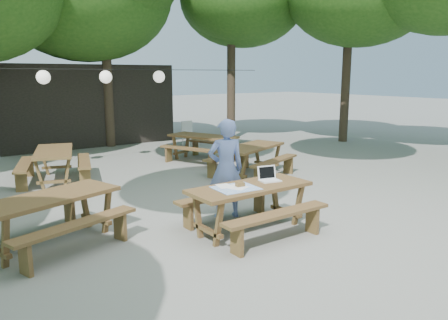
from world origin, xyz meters
name	(u,v)px	position (x,y,z in m)	size (l,w,h in m)	color
ground	(252,220)	(0.00, 0.00, 0.00)	(80.00, 80.00, 0.00)	slate
pavilion	(80,104)	(0.50, 10.50, 1.40)	(6.00, 3.00, 2.80)	black
main_picnic_table	(250,208)	(-0.36, -0.38, 0.39)	(2.00, 1.58, 0.75)	brown
picnic_table_nw	(50,220)	(-3.10, 0.86, 0.39)	(2.28, 2.07, 0.75)	brown
picnic_table_ne	(251,160)	(2.11, 2.61, 0.39)	(2.33, 2.14, 0.75)	brown
picnic_table_far_w	(55,165)	(-1.98, 4.83, 0.39)	(2.07, 2.28, 0.75)	brown
picnic_table_far_e	(203,148)	(2.18, 4.89, 0.39)	(2.17, 2.35, 0.75)	brown
woman	(226,169)	(-0.25, 0.43, 0.87)	(0.63, 0.41, 1.73)	#748AD4
plastic_chair	(190,140)	(3.10, 7.11, 0.26)	(0.48, 0.48, 0.90)	silver
laptop	(268,177)	(0.10, -0.30, 0.81)	(0.38, 0.32, 0.24)	white
tabletop_clutter	(236,187)	(-0.62, -0.37, 0.76)	(0.70, 0.64, 0.08)	#3B78CC
paper_lanterns	(106,77)	(-0.19, 6.00, 2.40)	(9.00, 0.34, 0.38)	black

